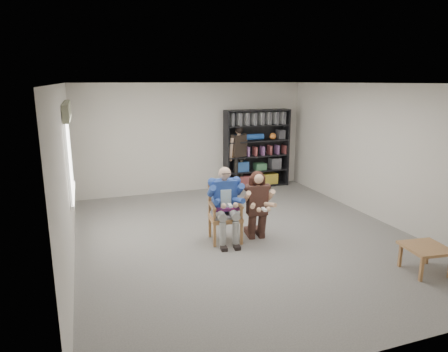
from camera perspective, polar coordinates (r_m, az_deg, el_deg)
name	(u,v)px	position (r m, az deg, el deg)	size (l,w,h in m)	color
room_shell	(246,163)	(7.16, 3.13, 1.80)	(6.00, 7.00, 2.80)	beige
floor	(245,237)	(7.57, 2.99, -8.64)	(6.00, 7.00, 0.01)	slate
window_left	(70,151)	(7.56, -21.15, 3.31)	(0.16, 2.00, 1.75)	white
armchair	(225,213)	(7.20, 0.19, -5.29)	(0.61, 0.59, 1.06)	#AF7442
seated_man	(225,204)	(7.15, 0.19, -4.09)	(0.59, 0.83, 1.38)	navy
kneeling_woman	(258,206)	(7.27, 4.83, -4.31)	(0.53, 0.85, 1.26)	#321C17
bookshelf	(257,149)	(10.85, 4.71, 3.89)	(1.80, 0.38, 2.10)	black
standing_man	(239,158)	(10.60, 2.10, 2.63)	(0.53, 0.29, 1.71)	black
side_table	(425,259)	(6.88, 26.74, -10.58)	(0.61, 0.61, 0.42)	#AF7442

